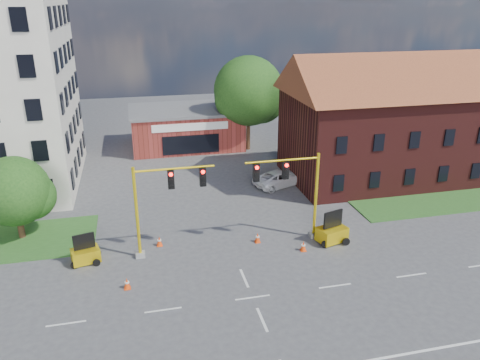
{
  "coord_description": "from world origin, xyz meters",
  "views": [
    {
      "loc": [
        -5.72,
        -21.39,
        15.74
      ],
      "look_at": [
        1.6,
        10.0,
        3.18
      ],
      "focal_mm": 35.0,
      "sensor_mm": 36.0,
      "label": 1
    }
  ],
  "objects_px": {
    "trailer_west": "(86,254)",
    "trailer_east": "(332,233)",
    "signal_mast_east": "(294,187)",
    "signal_mast_west": "(162,199)",
    "pickup_white": "(280,178)"
  },
  "relations": [
    {
      "from": "signal_mast_east",
      "to": "trailer_west",
      "type": "relative_size",
      "value": 3.2
    },
    {
      "from": "signal_mast_west",
      "to": "trailer_east",
      "type": "relative_size",
      "value": 2.76
    },
    {
      "from": "trailer_west",
      "to": "signal_mast_east",
      "type": "bearing_deg",
      "value": -14.5
    },
    {
      "from": "signal_mast_west",
      "to": "trailer_west",
      "type": "xyz_separation_m",
      "value": [
        -5.03,
        0.06,
        -3.31
      ]
    },
    {
      "from": "signal_mast_east",
      "to": "trailer_east",
      "type": "distance_m",
      "value": 4.24
    },
    {
      "from": "signal_mast_east",
      "to": "pickup_white",
      "type": "height_order",
      "value": "signal_mast_east"
    },
    {
      "from": "trailer_west",
      "to": "pickup_white",
      "type": "bearing_deg",
      "value": 17.06
    },
    {
      "from": "signal_mast_west",
      "to": "trailer_east",
      "type": "xyz_separation_m",
      "value": [
        11.3,
        -0.95,
        -3.22
      ]
    },
    {
      "from": "signal_mast_west",
      "to": "pickup_white",
      "type": "distance_m",
      "value": 15.12
    },
    {
      "from": "signal_mast_west",
      "to": "trailer_east",
      "type": "distance_m",
      "value": 11.79
    },
    {
      "from": "trailer_west",
      "to": "pickup_white",
      "type": "xyz_separation_m",
      "value": [
        16.06,
        9.76,
        0.09
      ]
    },
    {
      "from": "trailer_east",
      "to": "pickup_white",
      "type": "height_order",
      "value": "trailer_east"
    },
    {
      "from": "signal_mast_west",
      "to": "trailer_east",
      "type": "bearing_deg",
      "value": -4.83
    },
    {
      "from": "signal_mast_west",
      "to": "trailer_east",
      "type": "height_order",
      "value": "signal_mast_west"
    },
    {
      "from": "trailer_west",
      "to": "trailer_east",
      "type": "bearing_deg",
      "value": -17.8
    }
  ]
}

